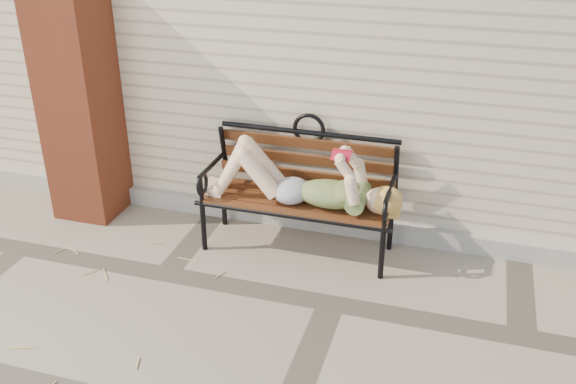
% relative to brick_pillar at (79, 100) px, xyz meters
% --- Properties ---
extents(ground, '(80.00, 80.00, 0.00)m').
position_rel_brick_pillar_xyz_m(ground, '(2.30, -0.75, -1.00)').
color(ground, gray).
rests_on(ground, ground).
extents(house_wall, '(8.00, 4.00, 3.00)m').
position_rel_brick_pillar_xyz_m(house_wall, '(2.30, 2.25, 0.50)').
color(house_wall, beige).
rests_on(house_wall, ground).
extents(foundation_strip, '(8.00, 0.10, 0.15)m').
position_rel_brick_pillar_xyz_m(foundation_strip, '(2.30, 0.22, -0.93)').
color(foundation_strip, '#A39E93').
rests_on(foundation_strip, ground).
extents(brick_pillar, '(0.50, 0.50, 2.00)m').
position_rel_brick_pillar_xyz_m(brick_pillar, '(0.00, 0.00, 0.00)').
color(brick_pillar, '#993E22').
rests_on(brick_pillar, ground).
extents(garden_bench, '(1.57, 0.63, 1.02)m').
position_rel_brick_pillar_xyz_m(garden_bench, '(1.88, -0.03, -0.43)').
color(garden_bench, black).
rests_on(garden_bench, ground).
extents(reading_woman, '(1.48, 0.34, 0.47)m').
position_rel_brick_pillar_xyz_m(reading_woman, '(1.89, -0.16, -0.40)').
color(reading_woman, '#0A384A').
rests_on(reading_woman, ground).
extents(straw_scatter, '(2.87, 1.71, 0.01)m').
position_rel_brick_pillar_xyz_m(straw_scatter, '(0.15, -1.11, -0.99)').
color(straw_scatter, tan).
rests_on(straw_scatter, ground).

